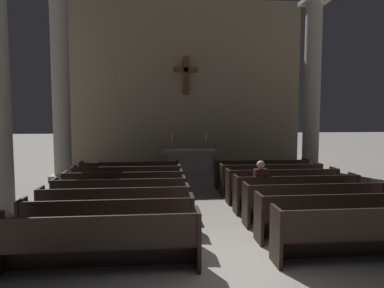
{
  "coord_description": "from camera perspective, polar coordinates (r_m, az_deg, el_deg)",
  "views": [
    {
      "loc": [
        -1.26,
        -5.4,
        2.45
      ],
      "look_at": [
        0.0,
        7.47,
        1.35
      ],
      "focal_mm": 32.8,
      "sensor_mm": 36.0,
      "label": 1
    }
  ],
  "objects": [
    {
      "name": "ground_plane",
      "position": [
        6.06,
        7.29,
        -19.0
      ],
      "size": [
        80.0,
        80.0,
        0.0
      ],
      "primitive_type": "plane",
      "color": "gray"
    },
    {
      "name": "pew_left_row_1",
      "position": [
        5.78,
        -14.76,
        -15.22
      ],
      "size": [
        3.1,
        0.5,
        0.95
      ],
      "color": "black",
      "rests_on": "ground"
    },
    {
      "name": "pew_left_row_2",
      "position": [
        6.7,
        -13.39,
        -12.36
      ],
      "size": [
        3.1,
        0.5,
        0.95
      ],
      "color": "black",
      "rests_on": "ground"
    },
    {
      "name": "pew_left_row_3",
      "position": [
        7.64,
        -12.38,
        -10.19
      ],
      "size": [
        3.1,
        0.5,
        0.95
      ],
      "color": "black",
      "rests_on": "ground"
    },
    {
      "name": "pew_left_row_4",
      "position": [
        8.58,
        -11.6,
        -8.5
      ],
      "size": [
        3.1,
        0.5,
        0.95
      ],
      "color": "black",
      "rests_on": "ground"
    },
    {
      "name": "pew_left_row_5",
      "position": [
        9.54,
        -10.98,
        -7.14
      ],
      "size": [
        3.1,
        0.5,
        0.95
      ],
      "color": "black",
      "rests_on": "ground"
    },
    {
      "name": "pew_left_row_6",
      "position": [
        10.5,
        -10.48,
        -6.03
      ],
      "size": [
        3.1,
        0.5,
        0.95
      ],
      "color": "black",
      "rests_on": "ground"
    },
    {
      "name": "pew_left_row_7",
      "position": [
        11.46,
        -10.06,
        -5.1
      ],
      "size": [
        3.1,
        0.5,
        0.95
      ],
      "color": "black",
      "rests_on": "ground"
    },
    {
      "name": "pew_right_row_1",
      "position": [
        6.66,
        26.37,
        -12.86
      ],
      "size": [
        3.1,
        0.5,
        0.95
      ],
      "color": "black",
      "rests_on": "ground"
    },
    {
      "name": "pew_right_row_2",
      "position": [
        7.47,
        22.32,
        -10.79
      ],
      "size": [
        3.1,
        0.5,
        0.95
      ],
      "color": "black",
      "rests_on": "ground"
    },
    {
      "name": "pew_right_row_3",
      "position": [
        8.32,
        19.12,
        -9.1
      ],
      "size": [
        3.1,
        0.5,
        0.95
      ],
      "color": "black",
      "rests_on": "ground"
    },
    {
      "name": "pew_right_row_4",
      "position": [
        9.2,
        16.55,
        -7.7
      ],
      "size": [
        3.1,
        0.5,
        0.95
      ],
      "color": "black",
      "rests_on": "ground"
    },
    {
      "name": "pew_right_row_5",
      "position": [
        10.09,
        14.44,
        -6.54
      ],
      "size": [
        3.1,
        0.5,
        0.95
      ],
      "color": "black",
      "rests_on": "ground"
    },
    {
      "name": "pew_right_row_6",
      "position": [
        11.0,
        12.68,
        -5.56
      ],
      "size": [
        3.1,
        0.5,
        0.95
      ],
      "color": "black",
      "rests_on": "ground"
    },
    {
      "name": "pew_right_row_7",
      "position": [
        11.93,
        11.2,
        -4.73
      ],
      "size": [
        3.1,
        0.5,
        0.95
      ],
      "color": "black",
      "rests_on": "ground"
    },
    {
      "name": "column_left_second",
      "position": [
        13.82,
        -20.55,
        8.26
      ],
      "size": [
        0.95,
        0.95,
        6.85
      ],
      "color": "#ADA89E",
      "rests_on": "ground"
    },
    {
      "name": "column_right_second",
      "position": [
        14.66,
        18.93,
        8.09
      ],
      "size": [
        0.95,
        0.95,
        6.85
      ],
      "color": "#ADA89E",
      "rests_on": "ground"
    },
    {
      "name": "altar",
      "position": [
        14.34,
        -0.5,
        -2.8
      ],
      "size": [
        2.2,
        0.9,
        1.01
      ],
      "color": "#A8A399",
      "rests_on": "ground"
    },
    {
      "name": "candlestick_left",
      "position": [
        14.21,
        -3.31,
        -0.01
      ],
      "size": [
        0.16,
        0.16,
        0.72
      ],
      "color": "#B79338",
      "rests_on": "altar"
    },
    {
      "name": "candlestick_right",
      "position": [
        14.34,
        2.28,
        0.04
      ],
      "size": [
        0.16,
        0.16,
        0.72
      ],
      "color": "#B79338",
      "rests_on": "altar"
    },
    {
      "name": "apse_with_cross",
      "position": [
        16.08,
        -1.1,
        9.64
      ],
      "size": [
        10.57,
        0.45,
        7.57
      ],
      "color": "gray",
      "rests_on": "ground"
    },
    {
      "name": "lone_worshipper",
      "position": [
        8.88,
        10.92,
        -6.61
      ],
      "size": [
        0.32,
        0.43,
        1.32
      ],
      "color": "#26262B",
      "rests_on": "ground"
    }
  ]
}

